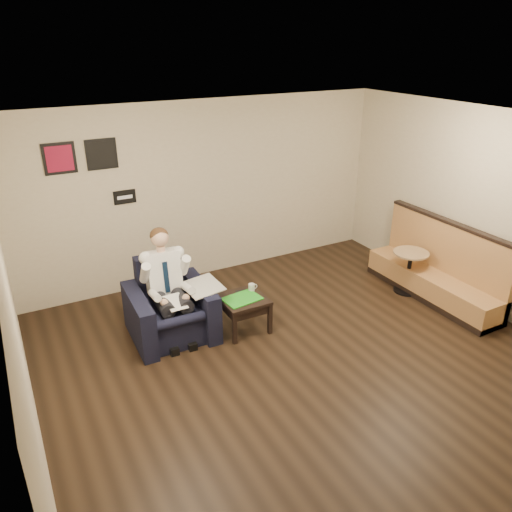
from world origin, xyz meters
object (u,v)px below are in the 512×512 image
coffee_mug (252,287)px  side_table (243,313)px  seated_man (172,293)px  armchair (170,302)px  smartphone (241,291)px  cafe_table (409,272)px  green_folder (242,299)px  banquette (435,262)px

coffee_mug → side_table: bearing=-146.7°
seated_man → side_table: (0.90, -0.20, -0.44)m
armchair → smartphone: bearing=-7.4°
side_table → coffee_mug: coffee_mug is taller
armchair → cafe_table: bearing=-7.0°
side_table → coffee_mug: size_ratio=5.79×
coffee_mug → smartphone: bearing=162.5°
side_table → smartphone: size_ratio=3.93×
coffee_mug → cafe_table: size_ratio=0.15×
coffee_mug → seated_man: bearing=176.3°
green_folder → banquette: bearing=-10.0°
seated_man → green_folder: seated_man is taller
coffee_mug → cafe_table: (2.53, -0.37, -0.20)m
seated_man → smartphone: bearing=0.3°
cafe_table → coffee_mug: bearing=171.8°
coffee_mug → cafe_table: bearing=-8.2°
banquette → seated_man: bearing=169.1°
coffee_mug → smartphone: (-0.14, 0.04, -0.05)m
side_table → green_folder: 0.25m
side_table → banquette: (2.92, -0.54, 0.34)m
seated_man → coffee_mug: 1.10m
green_folder → coffee_mug: coffee_mug is taller
seated_man → cafe_table: size_ratio=2.06×
coffee_mug → smartphone: 0.15m
banquette → cafe_table: 0.44m
green_folder → smartphone: size_ratio=3.21×
seated_man → green_folder: bearing=-12.1°
cafe_table → banquette: bearing=-56.3°
side_table → smartphone: smartphone is taller
armchair → banquette: (3.81, -0.87, 0.08)m
banquette → coffee_mug: bearing=166.3°
coffee_mug → banquette: (2.73, -0.67, 0.05)m
side_table → banquette: bearing=-10.5°
green_folder → cafe_table: (2.75, -0.22, -0.15)m
banquette → armchair: bearing=167.2°
green_folder → armchair: bearing=158.1°
armchair → side_table: 0.99m
smartphone → seated_man: bearing=-171.3°
coffee_mug → banquette: bearing=-13.7°
side_table → cafe_table: 2.73m
coffee_mug → cafe_table: 2.56m
green_folder → cafe_table: size_ratio=0.72×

